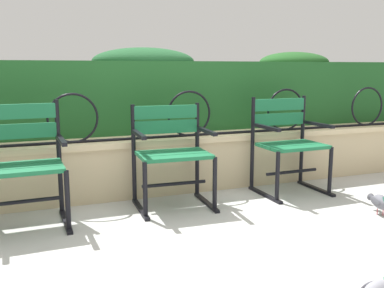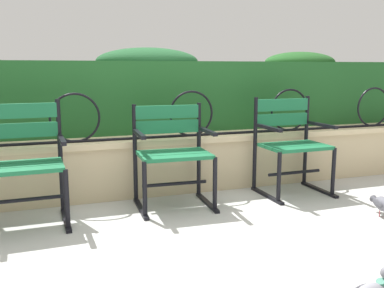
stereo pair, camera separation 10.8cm
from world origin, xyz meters
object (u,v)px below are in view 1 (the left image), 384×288
at_px(park_chair_right, 288,142).
at_px(pigeon_far_side, 381,201).
at_px(park_chair_centre, 171,151).
at_px(park_chair_left, 23,162).

height_order(park_chair_right, pigeon_far_side, park_chair_right).
bearing_deg(pigeon_far_side, park_chair_centre, 149.76).
xyz_separation_m(park_chair_left, park_chair_centre, (1.14, 0.06, -0.01)).
bearing_deg(park_chair_right, pigeon_far_side, -70.17).
distance_m(park_chair_left, pigeon_far_side, 2.71).
height_order(park_chair_left, pigeon_far_side, park_chair_left).
bearing_deg(park_chair_right, park_chair_left, -178.25).
bearing_deg(park_chair_centre, park_chair_right, 0.38).
bearing_deg(park_chair_left, park_chair_centre, 3.11).
relative_size(park_chair_left, park_chair_right, 1.03).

